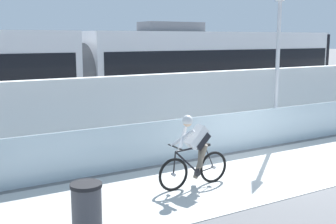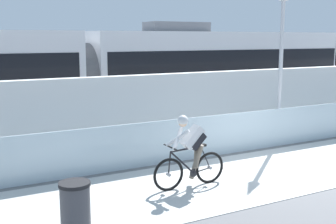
# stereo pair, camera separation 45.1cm
# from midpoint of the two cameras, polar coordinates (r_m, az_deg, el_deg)

# --- Properties ---
(ground_plane) EXTENTS (200.00, 200.00, 0.00)m
(ground_plane) POSITION_cam_midpoint_polar(r_m,az_deg,el_deg) (11.28, 13.78, -7.15)
(ground_plane) COLOR slate
(bike_path_deck) EXTENTS (32.00, 3.20, 0.01)m
(bike_path_deck) POSITION_cam_midpoint_polar(r_m,az_deg,el_deg) (11.28, 13.78, -7.12)
(bike_path_deck) COLOR beige
(bike_path_deck) RESTS_ON ground
(glass_parapet) EXTENTS (32.00, 0.05, 1.14)m
(glass_parapet) POSITION_cam_midpoint_polar(r_m,az_deg,el_deg) (12.47, 7.92, -2.64)
(glass_parapet) COLOR silver
(glass_parapet) RESTS_ON ground
(concrete_barrier_wall) EXTENTS (32.00, 0.36, 2.16)m
(concrete_barrier_wall) POSITION_cam_midpoint_polar(r_m,az_deg,el_deg) (13.80, 3.30, 0.79)
(concrete_barrier_wall) COLOR silver
(concrete_barrier_wall) RESTS_ON ground
(tram_rail_near) EXTENTS (32.00, 0.08, 0.01)m
(tram_rail_near) POSITION_cam_midpoint_polar(r_m,az_deg,el_deg) (16.07, -1.70, -1.82)
(tram_rail_near) COLOR #595654
(tram_rail_near) RESTS_ON ground
(tram_rail_far) EXTENTS (32.00, 0.08, 0.01)m
(tram_rail_far) POSITION_cam_midpoint_polar(r_m,az_deg,el_deg) (17.32, -4.01, -0.99)
(tram_rail_far) COLOR #595654
(tram_rail_far) RESTS_ON ground
(tram) EXTENTS (22.56, 2.54, 3.81)m
(tram) POSITION_cam_midpoint_polar(r_m,az_deg,el_deg) (15.29, -12.70, 4.51)
(tram) COLOR silver
(tram) RESTS_ON ground
(cyclist_on_bike) EXTENTS (1.77, 0.58, 1.61)m
(cyclist_on_bike) POSITION_cam_midpoint_polar(r_m,az_deg,el_deg) (9.42, 2.12, -5.28)
(cyclist_on_bike) COLOR black
(cyclist_on_bike) RESTS_ON ground
(lamp_post_antenna) EXTENTS (0.28, 0.28, 5.20)m
(lamp_post_antenna) POSITION_cam_midpoint_polar(r_m,az_deg,el_deg) (13.61, 13.43, 9.77)
(lamp_post_antenna) COLOR gray
(lamp_post_antenna) RESTS_ON ground
(trash_bin) EXTENTS (0.51, 0.51, 0.96)m
(trash_bin) POSITION_cam_midpoint_polar(r_m,az_deg,el_deg) (7.24, -12.43, -12.74)
(trash_bin) COLOR #47474C
(trash_bin) RESTS_ON ground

